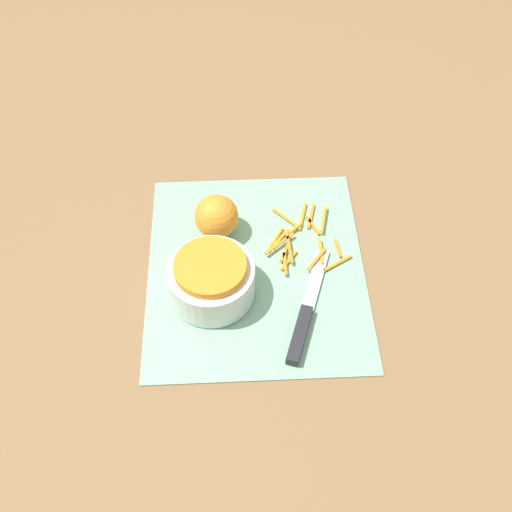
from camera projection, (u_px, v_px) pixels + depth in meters
ground_plane at (256, 269)px, 1.05m from camera, size 4.00×4.00×0.00m
cutting_board at (256, 268)px, 1.04m from camera, size 0.43×0.38×0.01m
bowl_speckled at (211, 279)px, 0.98m from camera, size 0.14×0.14×0.08m
knife at (303, 323)px, 0.96m from camera, size 0.23×0.09×0.02m
orange_left at (217, 217)px, 1.06m from camera, size 0.08×0.08×0.08m
peel_pile at (301, 239)px, 1.07m from camera, size 0.17×0.15×0.01m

